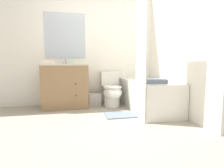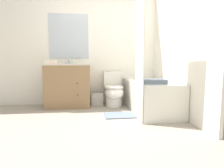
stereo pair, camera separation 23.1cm
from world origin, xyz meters
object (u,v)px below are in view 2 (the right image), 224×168
Objects in this scene: toilet at (114,91)px; bath_towel_folded at (154,81)px; wastebasket at (97,99)px; vanity_cabinet at (69,85)px; hand_towel_folded at (51,62)px; tissue_box at (74,62)px; sink_faucet at (69,62)px; bathtub at (149,95)px; bath_mat at (120,115)px.

toilet is 2.03× the size of bath_towel_folded.
toilet is 0.42m from wastebasket.
vanity_cabinet is 4.11× the size of hand_towel_folded.
toilet is 1.00m from tissue_box.
hand_towel_folded is 0.62× the size of bath_towel_folded.
vanity_cabinet is 2.54× the size of bath_towel_folded.
vanity_cabinet is at bearing -90.00° from sink_faucet.
toilet is at bearing 147.06° from bathtub.
bathtub is 6.16× the size of wastebasket.
toilet is 0.74m from bathtub.
bath_towel_folded is 0.81m from bath_mat.
hand_towel_folded is 1.95m from bath_towel_folded.
wastebasket is 1.19m from hand_towel_folded.
bath_towel_folded is (1.33, -0.99, -0.32)m from tissue_box.
vanity_cabinet is 1.74m from bath_towel_folded.
sink_faucet is 0.66× the size of hand_towel_folded.
wastebasket is 0.49× the size of bath_mat.
wastebasket is 0.91m from tissue_box.
bathtub is (1.54, -0.67, -0.63)m from sink_faucet.
tissue_box is 0.30× the size of bath_mat.
bathtub is (1.54, -0.49, -0.16)m from vanity_cabinet.
vanity_cabinet is 5.96× the size of tissue_box.
toilet is at bearing -5.47° from vanity_cabinet.
bath_towel_folded is at bearing -58.27° from toilet.
bath_towel_folded reaches higher than wastebasket.
bath_mat is (-0.62, -0.29, -0.27)m from bathtub.
bath_mat is (-0.53, 0.17, -0.58)m from bath_towel_folded.
bath_mat is at bearing 162.30° from bath_towel_folded.
sink_faucet is 1.87m from bath_towel_folded.
tissue_box reaches higher than toilet.
wastebasket is at bearing -11.40° from sink_faucet.
sink_faucet is at bearing 156.52° from bathtub.
wastebasket is 0.71× the size of bath_towel_folded.
sink_faucet is (-0.00, 0.18, 0.46)m from vanity_cabinet.
tissue_box is at bearing 159.49° from bathtub.
bathtub is 1.64m from tissue_box.
toilet is at bearing -9.04° from tissue_box.
bath_towel_folded is 0.70× the size of bath_mat.
vanity_cabinet is 0.48m from tissue_box.
vanity_cabinet is 0.49m from sink_faucet.
toilet is at bearing 90.42° from bath_mat.
wastebasket is 0.92m from bath_mat.
hand_towel_folded is at bearing -132.77° from sink_faucet.
tissue_box is (-0.46, -0.02, 0.79)m from wastebasket.
vanity_cabinet reaches higher than bath_towel_folded.
toilet is 2.87× the size of wastebasket.
tissue_box is (-0.79, 0.13, 0.59)m from toilet.
bath_towel_folded is at bearing -24.87° from hand_towel_folded.
vanity_cabinet is 0.93m from toilet.
toilet is at bearing 121.73° from bath_towel_folded.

